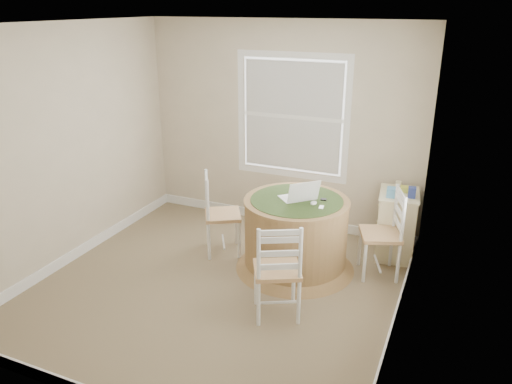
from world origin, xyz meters
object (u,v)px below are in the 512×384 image
at_px(round_table, 296,231).
at_px(corner_chest, 396,224).
at_px(laptop, 299,196).
at_px(chair_left, 223,214).
at_px(chair_right, 380,234).
at_px(chair_near, 277,269).

bearing_deg(round_table, corner_chest, 29.17).
relative_size(laptop, corner_chest, 0.61).
height_order(chair_left, chair_right, same).
bearing_deg(round_table, chair_right, 6.08).
xyz_separation_m(round_table, chair_right, (0.87, 0.23, 0.03)).
relative_size(round_table, chair_near, 1.38).
relative_size(chair_near, corner_chest, 1.23).
bearing_deg(chair_near, laptop, -109.95).
distance_m(round_table, chair_right, 0.90).
xyz_separation_m(chair_left, laptop, (0.92, -0.01, 0.37)).
xyz_separation_m(chair_near, laptop, (-0.12, 0.93, 0.37)).
bearing_deg(corner_chest, round_table, -149.47).
height_order(laptop, corner_chest, laptop).
bearing_deg(laptop, chair_near, 52.34).
bearing_deg(laptop, round_table, 12.52).
xyz_separation_m(round_table, laptop, (0.02, 0.02, 0.40)).
relative_size(round_table, chair_right, 1.38).
xyz_separation_m(round_table, corner_chest, (0.96, 0.74, -0.05)).
relative_size(round_table, corner_chest, 1.70).
relative_size(chair_left, corner_chest, 1.23).
xyz_separation_m(chair_left, chair_near, (1.04, -0.94, 0.00)).
xyz_separation_m(round_table, chair_left, (-0.91, 0.03, 0.03)).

